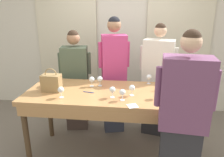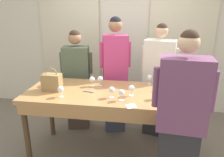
{
  "view_description": "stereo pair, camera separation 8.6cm",
  "coord_description": "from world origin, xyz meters",
  "px_view_note": "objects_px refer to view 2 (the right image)",
  "views": [
    {
      "loc": [
        0.32,
        -2.59,
        2.02
      ],
      "look_at": [
        0.0,
        0.09,
        1.12
      ],
      "focal_mm": 35.0,
      "sensor_mm": 36.0,
      "label": 1
    },
    {
      "loc": [
        0.4,
        -2.58,
        2.02
      ],
      "look_at": [
        0.0,
        0.09,
        1.12
      ],
      "focal_mm": 35.0,
      "sensor_mm": 36.0,
      "label": 2
    }
  ],
  "objects_px": {
    "wine_glass_front_right": "(150,78)",
    "wine_glass_back_left": "(100,79)",
    "wine_glass_front_mid": "(121,93)",
    "guest_cream_sweater": "(158,82)",
    "wine_bottle": "(175,80)",
    "wine_glass_back_right": "(60,89)",
    "wine_glass_center_left": "(158,91)",
    "wine_glass_back_mid": "(112,90)",
    "wine_glass_center_mid": "(193,97)",
    "guest_pink_top": "(115,75)",
    "guest_olive_jacket": "(77,81)",
    "wine_glass_center_right": "(131,88)",
    "tasting_bar": "(111,99)",
    "host_pouring": "(180,125)",
    "wine_glass_front_left": "(92,79)",
    "handbag": "(52,82)"
  },
  "relations": [
    {
      "from": "wine_glass_front_left",
      "to": "wine_glass_back_mid",
      "type": "relative_size",
      "value": 1.0
    },
    {
      "from": "guest_cream_sweater",
      "to": "wine_glass_front_left",
      "type": "bearing_deg",
      "value": -151.02
    },
    {
      "from": "wine_glass_front_mid",
      "to": "wine_glass_front_right",
      "type": "relative_size",
      "value": 1.0
    },
    {
      "from": "guest_cream_sweater",
      "to": "wine_bottle",
      "type": "bearing_deg",
      "value": -64.24
    },
    {
      "from": "wine_glass_center_mid",
      "to": "guest_olive_jacket",
      "type": "height_order",
      "value": "guest_olive_jacket"
    },
    {
      "from": "wine_glass_center_mid",
      "to": "wine_glass_back_right",
      "type": "relative_size",
      "value": 1.0
    },
    {
      "from": "wine_glass_center_left",
      "to": "wine_glass_center_right",
      "type": "bearing_deg",
      "value": 170.97
    },
    {
      "from": "wine_glass_back_right",
      "to": "guest_cream_sweater",
      "type": "bearing_deg",
      "value": 37.61
    },
    {
      "from": "wine_glass_front_right",
      "to": "guest_olive_jacket",
      "type": "height_order",
      "value": "guest_olive_jacket"
    },
    {
      "from": "wine_glass_center_left",
      "to": "wine_glass_back_left",
      "type": "bearing_deg",
      "value": 155.77
    },
    {
      "from": "tasting_bar",
      "to": "wine_glass_back_left",
      "type": "height_order",
      "value": "wine_glass_back_left"
    },
    {
      "from": "wine_glass_front_right",
      "to": "wine_glass_back_left",
      "type": "xyz_separation_m",
      "value": [
        -0.67,
        -0.17,
        0.0
      ]
    },
    {
      "from": "wine_glass_back_left",
      "to": "wine_glass_back_mid",
      "type": "relative_size",
      "value": 1.0
    },
    {
      "from": "wine_glass_center_left",
      "to": "wine_glass_back_right",
      "type": "bearing_deg",
      "value": -174.35
    },
    {
      "from": "wine_glass_center_left",
      "to": "guest_cream_sweater",
      "type": "relative_size",
      "value": 0.08
    },
    {
      "from": "wine_glass_center_left",
      "to": "guest_pink_top",
      "type": "distance_m",
      "value": 1.03
    },
    {
      "from": "handbag",
      "to": "wine_glass_center_left",
      "type": "height_order",
      "value": "handbag"
    },
    {
      "from": "wine_glass_front_left",
      "to": "guest_cream_sweater",
      "type": "height_order",
      "value": "guest_cream_sweater"
    },
    {
      "from": "wine_glass_front_left",
      "to": "wine_glass_center_right",
      "type": "distance_m",
      "value": 0.61
    },
    {
      "from": "wine_glass_front_mid",
      "to": "guest_pink_top",
      "type": "distance_m",
      "value": 0.95
    },
    {
      "from": "wine_glass_front_left",
      "to": "wine_glass_back_left",
      "type": "height_order",
      "value": "same"
    },
    {
      "from": "wine_glass_center_right",
      "to": "host_pouring",
      "type": "bearing_deg",
      "value": -47.45
    },
    {
      "from": "wine_bottle",
      "to": "wine_glass_back_right",
      "type": "xyz_separation_m",
      "value": [
        -1.41,
        -0.53,
        -0.02
      ]
    },
    {
      "from": "wine_glass_center_mid",
      "to": "guest_cream_sweater",
      "type": "xyz_separation_m",
      "value": [
        -0.32,
        0.95,
        -0.17
      ]
    },
    {
      "from": "wine_glass_front_right",
      "to": "wine_glass_back_right",
      "type": "xyz_separation_m",
      "value": [
        -1.07,
        -0.62,
        0.0
      ]
    },
    {
      "from": "wine_glass_center_mid",
      "to": "guest_olive_jacket",
      "type": "relative_size",
      "value": 0.08
    },
    {
      "from": "handbag",
      "to": "guest_cream_sweater",
      "type": "height_order",
      "value": "guest_cream_sweater"
    },
    {
      "from": "tasting_bar",
      "to": "wine_glass_back_mid",
      "type": "bearing_deg",
      "value": -77.02
    },
    {
      "from": "wine_glass_front_right",
      "to": "wine_bottle",
      "type": "bearing_deg",
      "value": -15.08
    },
    {
      "from": "wine_glass_center_left",
      "to": "wine_glass_back_right",
      "type": "height_order",
      "value": "same"
    },
    {
      "from": "wine_glass_center_left",
      "to": "wine_glass_back_mid",
      "type": "distance_m",
      "value": 0.54
    },
    {
      "from": "guest_cream_sweater",
      "to": "tasting_bar",
      "type": "bearing_deg",
      "value": -132.16
    },
    {
      "from": "tasting_bar",
      "to": "wine_glass_center_left",
      "type": "height_order",
      "value": "wine_glass_center_left"
    },
    {
      "from": "wine_glass_center_right",
      "to": "guest_olive_jacket",
      "type": "relative_size",
      "value": 0.08
    },
    {
      "from": "tasting_bar",
      "to": "wine_bottle",
      "type": "height_order",
      "value": "wine_bottle"
    },
    {
      "from": "tasting_bar",
      "to": "wine_glass_front_left",
      "type": "distance_m",
      "value": 0.39
    },
    {
      "from": "guest_cream_sweater",
      "to": "wine_glass_back_mid",
      "type": "bearing_deg",
      "value": -124.92
    },
    {
      "from": "host_pouring",
      "to": "wine_bottle",
      "type": "bearing_deg",
      "value": 86.67
    },
    {
      "from": "wine_glass_front_right",
      "to": "wine_glass_center_right",
      "type": "height_order",
      "value": "same"
    },
    {
      "from": "wine_glass_front_mid",
      "to": "wine_glass_front_right",
      "type": "height_order",
      "value": "same"
    },
    {
      "from": "wine_glass_front_mid",
      "to": "guest_olive_jacket",
      "type": "relative_size",
      "value": 0.08
    },
    {
      "from": "wine_glass_center_right",
      "to": "guest_pink_top",
      "type": "height_order",
      "value": "guest_pink_top"
    },
    {
      "from": "wine_glass_center_mid",
      "to": "wine_glass_back_right",
      "type": "bearing_deg",
      "value": 179.48
    },
    {
      "from": "wine_glass_center_mid",
      "to": "guest_pink_top",
      "type": "xyz_separation_m",
      "value": [
        -0.99,
        0.95,
        -0.09
      ]
    },
    {
      "from": "guest_pink_top",
      "to": "wine_glass_front_right",
      "type": "bearing_deg",
      "value": -30.24
    },
    {
      "from": "tasting_bar",
      "to": "wine_glass_center_left",
      "type": "relative_size",
      "value": 16.09
    },
    {
      "from": "wine_glass_center_mid",
      "to": "tasting_bar",
      "type": "bearing_deg",
      "value": 165.55
    },
    {
      "from": "wine_glass_center_left",
      "to": "guest_pink_top",
      "type": "xyz_separation_m",
      "value": [
        -0.62,
        0.82,
        -0.09
      ]
    },
    {
      "from": "wine_glass_front_left",
      "to": "wine_glass_center_mid",
      "type": "height_order",
      "value": "same"
    },
    {
      "from": "wine_glass_front_left",
      "to": "guest_cream_sweater",
      "type": "distance_m",
      "value": 1.07
    }
  ]
}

